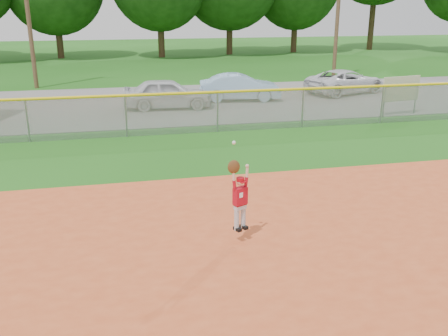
# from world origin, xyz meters

# --- Properties ---
(ground) EXTENTS (120.00, 120.00, 0.00)m
(ground) POSITION_xyz_m (0.00, 0.00, 0.00)
(ground) COLOR #1C5814
(ground) RESTS_ON ground
(parking_strip) EXTENTS (44.00, 10.00, 0.03)m
(parking_strip) POSITION_xyz_m (0.00, 16.00, 0.01)
(parking_strip) COLOR slate
(parking_strip) RESTS_ON ground
(car_white_a) EXTENTS (4.05, 1.86, 1.35)m
(car_white_a) POSITION_xyz_m (-1.35, 14.66, 0.70)
(car_white_a) COLOR silver
(car_white_a) RESTS_ON parking_strip
(car_blue) EXTENTS (4.04, 1.84, 1.29)m
(car_blue) POSITION_xyz_m (2.30, 15.80, 0.67)
(car_blue) COLOR #92BBDB
(car_blue) RESTS_ON parking_strip
(car_white_b) EXTENTS (4.88, 3.49, 1.24)m
(car_white_b) POSITION_xyz_m (8.23, 16.60, 0.65)
(car_white_b) COLOR silver
(car_white_b) RESTS_ON parking_strip
(sponsor_sign) EXTENTS (1.86, 0.39, 1.67)m
(sponsor_sign) POSITION_xyz_m (8.14, 11.12, 1.10)
(sponsor_sign) COLOR gray
(sponsor_sign) RESTS_ON ground
(outfield_fence) EXTENTS (40.06, 0.10, 1.55)m
(outfield_fence) POSITION_xyz_m (0.00, 10.00, 0.88)
(outfield_fence) COLOR gray
(outfield_fence) RESTS_ON ground
(power_lines) EXTENTS (19.40, 0.24, 9.00)m
(power_lines) POSITION_xyz_m (1.00, 22.00, 4.68)
(power_lines) COLOR #4C3823
(power_lines) RESTS_ON ground
(ballplayer) EXTENTS (0.48, 0.29, 1.86)m
(ballplayer) POSITION_xyz_m (-1.40, 1.03, 1.03)
(ballplayer) COLOR silver
(ballplayer) RESTS_ON ground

